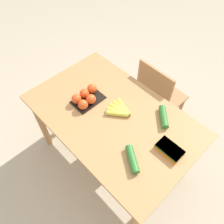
% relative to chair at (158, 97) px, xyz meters
% --- Properties ---
extents(ground_plane, '(12.00, 12.00, 0.00)m').
position_rel_chair_xyz_m(ground_plane, '(0.00, -0.65, -0.47)').
color(ground_plane, '#B7A88E').
extents(dining_table, '(1.37, 0.86, 0.77)m').
position_rel_chair_xyz_m(dining_table, '(0.00, -0.65, 0.20)').
color(dining_table, '#B27F4C').
rests_on(dining_table, ground_plane).
extents(chair, '(0.43, 0.41, 0.91)m').
position_rel_chair_xyz_m(chair, '(0.00, 0.00, 0.00)').
color(chair, '#A87547').
rests_on(chair, ground_plane).
extents(banana_bunch, '(0.19, 0.19, 0.04)m').
position_rel_chair_xyz_m(banana_bunch, '(0.03, -0.59, 0.32)').
color(banana_bunch, brown).
rests_on(banana_bunch, dining_table).
extents(tomato_pack, '(0.18, 0.26, 0.09)m').
position_rel_chair_xyz_m(tomato_pack, '(-0.25, -0.71, 0.35)').
color(tomato_pack, black).
rests_on(tomato_pack, dining_table).
extents(carrot_bag, '(0.19, 0.11, 0.04)m').
position_rel_chair_xyz_m(carrot_bag, '(0.51, -0.59, 0.33)').
color(carrot_bag, orange).
rests_on(carrot_bag, dining_table).
extents(cucumber_near, '(0.18, 0.17, 0.05)m').
position_rel_chair_xyz_m(cucumber_near, '(0.31, -0.40, 0.33)').
color(cucumber_near, '#2D702D').
rests_on(cucumber_near, dining_table).
extents(cucumber_far, '(0.19, 0.15, 0.05)m').
position_rel_chair_xyz_m(cucumber_far, '(0.38, -0.83, 0.33)').
color(cucumber_far, '#2D702D').
rests_on(cucumber_far, dining_table).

